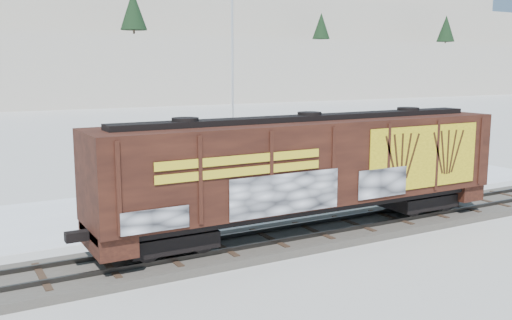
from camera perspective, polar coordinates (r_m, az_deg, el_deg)
ground at (r=22.45m, az=5.70°, el=-7.71°), size 500.00×500.00×0.00m
rail_track at (r=22.41m, az=5.71°, el=-7.35°), size 50.00×3.40×0.43m
parking_strip at (r=28.68m, az=-3.00°, el=-3.91°), size 40.00×8.00×0.03m
hopper_railcar at (r=21.65m, az=5.31°, el=-0.58°), size 16.64×3.06×4.35m
flagpole at (r=33.66m, az=-2.19°, el=5.65°), size 2.30×0.90×11.91m
car_silver at (r=26.56m, az=-12.30°, el=-3.66°), size 4.04×1.89×1.34m
car_white at (r=28.97m, az=-1.90°, el=-2.03°), size 5.35×2.56×1.69m
car_dark at (r=32.04m, az=11.96°, el=-1.39°), size 5.17×2.94×1.41m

